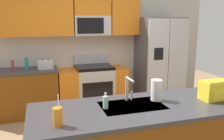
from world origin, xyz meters
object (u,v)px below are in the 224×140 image
object	(u,v)px
backpack	(215,90)
paper_towel_roll	(156,90)
pepper_mill	(13,65)
range_oven	(93,88)
soap_dispenser	(106,102)
sink_faucet	(128,87)
toaster	(45,64)
refrigerator	(159,61)
drink_cup_orange	(58,117)
bottle_teal	(27,63)

from	to	relation	value
backpack	paper_towel_roll	bearing A→B (deg)	164.46
pepper_mill	range_oven	bearing A→B (deg)	0.10
pepper_mill	soap_dispenser	bearing A→B (deg)	-65.04
range_oven	pepper_mill	distance (m)	1.58
sink_faucet	toaster	bearing A→B (deg)	110.90
backpack	sink_faucet	bearing A→B (deg)	165.65
range_oven	refrigerator	distance (m)	1.54
range_oven	refrigerator	size ratio (longest dim) A/B	0.74
refrigerator	soap_dispenser	xyz separation A→B (m)	(-1.85, -2.28, 0.04)
range_oven	pepper_mill	size ratio (longest dim) A/B	7.34
drink_cup_orange	paper_towel_roll	world-z (taller)	drink_cup_orange
paper_towel_roll	backpack	distance (m)	0.68
drink_cup_orange	soap_dispenser	bearing A→B (deg)	29.46
soap_dispenser	refrigerator	bearing A→B (deg)	51.05
sink_faucet	bottle_teal	bearing A→B (deg)	117.45
backpack	soap_dispenser	bearing A→B (deg)	175.29
soap_dispenser	drink_cup_orange	bearing A→B (deg)	-150.54
bottle_teal	backpack	xyz separation A→B (m)	(2.13, -2.48, 0.00)
refrigerator	drink_cup_orange	size ratio (longest dim) A/B	6.46
drink_cup_orange	range_oven	bearing A→B (deg)	71.39
backpack	bottle_teal	bearing A→B (deg)	130.68
sink_faucet	drink_cup_orange	world-z (taller)	drink_cup_orange
refrigerator	toaster	size ratio (longest dim) A/B	6.61
backpack	range_oven	bearing A→B (deg)	109.97
toaster	pepper_mill	xyz separation A→B (m)	(-0.57, 0.05, 0.00)
pepper_mill	bottle_teal	world-z (taller)	bottle_teal
toaster	drink_cup_orange	world-z (taller)	drink_cup_orange
pepper_mill	sink_faucet	size ratio (longest dim) A/B	0.66
paper_towel_roll	backpack	xyz separation A→B (m)	(0.65, -0.18, -0.00)
soap_dispenser	paper_towel_roll	distance (m)	0.63
refrigerator	backpack	bearing A→B (deg)	-103.42
range_oven	soap_dispenser	size ratio (longest dim) A/B	8.00
bottle_teal	paper_towel_roll	distance (m)	2.73
bottle_teal	paper_towel_roll	size ratio (longest dim) A/B	0.94
paper_towel_roll	refrigerator	bearing A→B (deg)	60.98
pepper_mill	sink_faucet	distance (m)	2.62
refrigerator	backpack	world-z (taller)	refrigerator
refrigerator	paper_towel_roll	size ratio (longest dim) A/B	7.71
refrigerator	paper_towel_roll	distance (m)	2.53
range_oven	backpack	size ratio (longest dim) A/B	4.25
range_oven	drink_cup_orange	xyz separation A→B (m)	(-0.89, -2.64, 0.54)
bottle_teal	backpack	size ratio (longest dim) A/B	0.71
toaster	bottle_teal	bearing A→B (deg)	167.75
range_oven	bottle_teal	bearing A→B (deg)	179.07
drink_cup_orange	paper_towel_roll	xyz separation A→B (m)	(1.13, 0.36, 0.04)
sink_faucet	pepper_mill	bearing A→B (deg)	122.33
bottle_teal	sink_faucet	world-z (taller)	sink_faucet
sink_faucet	soap_dispenser	xyz separation A→B (m)	(-0.30, -0.14, -0.10)
pepper_mill	paper_towel_roll	world-z (taller)	paper_towel_roll
paper_towel_roll	backpack	world-z (taller)	paper_towel_roll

